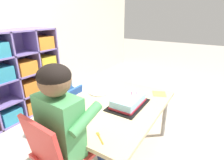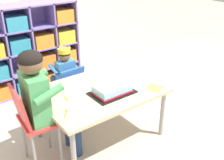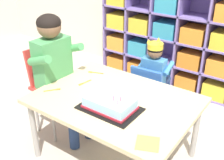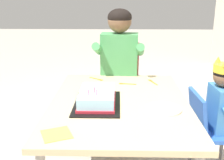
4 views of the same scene
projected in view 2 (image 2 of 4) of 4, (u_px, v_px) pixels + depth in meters
The scene contains 13 objects.
ground at pixel (101, 135), 2.83m from camera, with size 16.00×16.00×0.00m, color #BCB2A3.
storage_cubby_shelf at pixel (19, 55), 3.48m from camera, with size 1.63×0.32×1.15m.
activity_table at pixel (100, 94), 2.61m from camera, with size 1.15×0.85×0.54m.
classroom_chair_blue at pixel (69, 85), 3.08m from camera, with size 0.33×0.32×0.59m.
child_with_crown at pixel (64, 70), 3.09m from camera, with size 0.30×0.31×0.82m.
classroom_chair_adult_side at pixel (32, 119), 2.25m from camera, with size 0.34×0.37×0.78m.
adult_helper_seated at pixel (43, 95), 2.23m from camera, with size 0.44×0.42×1.08m.
birthday_cake_on_tray at pixel (112, 90), 2.51m from camera, with size 0.41×0.27×0.12m.
paper_plate_stack at pixel (96, 76), 2.84m from camera, with size 0.21×0.21×0.01m, color white.
paper_napkin_square at pixel (154, 88), 2.62m from camera, with size 0.13×0.13×0.00m, color #F4DB4C.
fork_scattered_mid_table at pixel (66, 113), 2.22m from camera, with size 0.09×0.11×0.00m.
fork_beside_plate_stack at pixel (65, 98), 2.44m from camera, with size 0.04×0.13×0.00m.
fork_near_child_seat at pixel (50, 91), 2.56m from camera, with size 0.14×0.06×0.00m.
Camera 2 is at (-1.29, -1.90, 1.76)m, focal length 43.30 mm.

